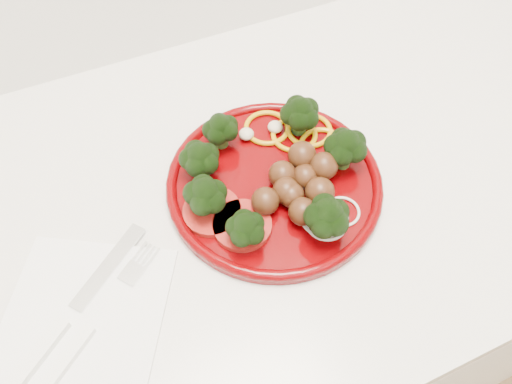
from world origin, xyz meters
name	(u,v)px	position (x,y,z in m)	size (l,w,h in m)	color
counter	(183,343)	(0.00, 1.70, 0.45)	(2.40, 0.60, 0.90)	silver
plate	(273,178)	(0.17, 1.68, 0.92)	(0.28, 0.28, 0.07)	#4D0003
napkin	(85,313)	(-0.09, 1.61, 0.90)	(0.17, 0.17, 0.00)	white
knife	(61,326)	(-0.11, 1.61, 0.91)	(0.19, 0.15, 0.01)	silver
fork	(80,342)	(-0.10, 1.58, 0.91)	(0.17, 0.13, 0.01)	white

